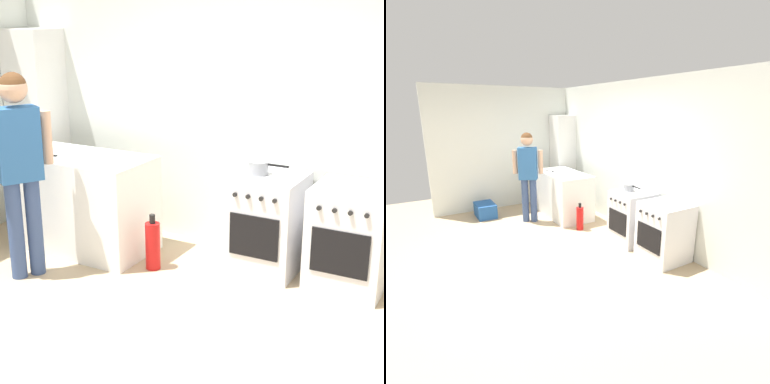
# 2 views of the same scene
# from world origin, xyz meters

# --- Properties ---
(ground_plane) EXTENTS (8.00, 8.00, 0.00)m
(ground_plane) POSITION_xyz_m (0.00, 0.00, 0.00)
(ground_plane) COLOR tan
(back_wall) EXTENTS (6.00, 0.10, 2.60)m
(back_wall) POSITION_xyz_m (0.00, 1.95, 1.30)
(back_wall) COLOR silver
(back_wall) RESTS_ON ground
(side_wall_left) EXTENTS (0.10, 3.10, 2.60)m
(side_wall_left) POSITION_xyz_m (-2.60, 0.40, 1.30)
(side_wall_left) COLOR silver
(side_wall_left) RESTS_ON ground
(counter_unit) EXTENTS (1.30, 0.70, 0.90)m
(counter_unit) POSITION_xyz_m (-1.35, 1.20, 0.45)
(counter_unit) COLOR white
(counter_unit) RESTS_ON ground
(oven_left) EXTENTS (0.57, 0.62, 0.85)m
(oven_left) POSITION_xyz_m (0.35, 1.58, 0.43)
(oven_left) COLOR silver
(oven_left) RESTS_ON ground
(oven_right) EXTENTS (0.60, 0.62, 0.85)m
(oven_right) POSITION_xyz_m (1.06, 1.58, 0.43)
(oven_right) COLOR silver
(oven_right) RESTS_ON ground
(pot) EXTENTS (0.35, 0.17, 0.11)m
(pot) POSITION_xyz_m (0.26, 1.56, 0.91)
(pot) COLOR gray
(pot) RESTS_ON oven_left
(knife_utility) EXTENTS (0.24, 0.14, 0.01)m
(knife_utility) POSITION_xyz_m (-1.79, 0.98, 0.90)
(knife_utility) COLOR silver
(knife_utility) RESTS_ON counter_unit
(knife_carving) EXTENTS (0.33, 0.04, 0.01)m
(knife_carving) POSITION_xyz_m (-1.67, 1.07, 0.90)
(knife_carving) COLOR silver
(knife_carving) RESTS_ON counter_unit
(person) EXTENTS (0.34, 0.51, 1.72)m
(person) POSITION_xyz_m (-1.38, 0.47, 1.04)
(person) COLOR #384C7A
(person) RESTS_ON ground
(fire_extinguisher) EXTENTS (0.13, 0.13, 0.50)m
(fire_extinguisher) POSITION_xyz_m (-0.52, 1.10, 0.22)
(fire_extinguisher) COLOR red
(fire_extinguisher) RESTS_ON ground
(recycling_crate_lower) EXTENTS (0.52, 0.36, 0.28)m
(recycling_crate_lower) POSITION_xyz_m (-2.08, -0.22, 0.14)
(recycling_crate_lower) COLOR #235193
(recycling_crate_lower) RESTS_ON ground
(larder_cabinet) EXTENTS (0.48, 0.44, 2.00)m
(larder_cabinet) POSITION_xyz_m (-2.30, 1.68, 1.00)
(larder_cabinet) COLOR white
(larder_cabinet) RESTS_ON ground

